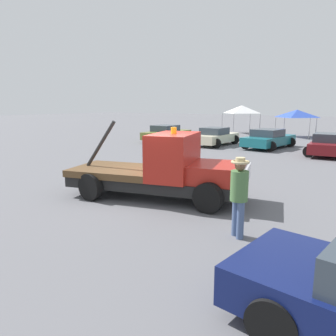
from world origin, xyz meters
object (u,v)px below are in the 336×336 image
tow_truck (166,171)px  person_near_truck (239,191)px  canopy_tent_white (242,109)px  parked_car_cream (215,137)px  parked_car_olive (167,133)px  parked_car_maroon (329,145)px  parked_car_teal (269,139)px  canopy_tent_blue (297,114)px

tow_truck → person_near_truck: size_ratio=3.26×
tow_truck → canopy_tent_white: (-7.45, 24.86, 1.56)m
parked_car_cream → canopy_tent_white: (-2.50, 11.19, 1.84)m
tow_truck → canopy_tent_white: canopy_tent_white is taller
tow_truck → person_near_truck: tow_truck is taller
parked_car_olive → parked_car_maroon: bearing=-93.2°
person_near_truck → parked_car_maroon: bearing=-141.6°
parked_car_cream → parked_car_teal: same height
tow_truck → canopy_tent_blue: 23.82m
person_near_truck → canopy_tent_white: size_ratio=0.61×
parked_car_olive → canopy_tent_blue: size_ratio=1.56×
person_near_truck → parked_car_teal: size_ratio=0.38×
person_near_truck → parked_car_maroon: person_near_truck is taller
parked_car_teal → parked_car_maroon: size_ratio=1.11×
parked_car_olive → parked_car_teal: size_ratio=0.96×
parked_car_olive → parked_car_cream: same height
tow_truck → parked_car_olive: bearing=109.2°
canopy_tent_blue → canopy_tent_white: bearing=169.2°
parked_car_olive → canopy_tent_blue: canopy_tent_blue is taller
person_near_truck → parked_car_teal: (-4.36, 15.99, -0.46)m
tow_truck → canopy_tent_blue: canopy_tent_blue is taller
person_near_truck → canopy_tent_white: 28.61m
parked_car_cream → canopy_tent_blue: 10.72m
parked_car_olive → canopy_tent_blue: bearing=-38.4°
parked_car_cream → tow_truck: bearing=-158.3°
person_near_truck → parked_car_olive: 20.09m
parked_car_olive → parked_car_cream: 4.59m
parked_car_maroon → canopy_tent_blue: bearing=19.7°
parked_car_cream → parked_car_olive: bearing=89.3°
parked_car_cream → parked_car_teal: size_ratio=0.91×
person_near_truck → parked_car_olive: bearing=-103.4°
parked_car_olive → canopy_tent_white: 11.33m
tow_truck → parked_car_teal: 14.38m
parked_car_teal → tow_truck: bearing=-167.4°
person_near_truck → parked_car_cream: 17.36m
parked_car_teal → parked_car_cream: bearing=107.9°
person_near_truck → canopy_tent_blue: size_ratio=0.62×
parked_car_cream → parked_car_teal: bearing=-78.2°
person_near_truck → parked_car_olive: (-12.73, 15.54, -0.46)m
tow_truck → parked_car_maroon: size_ratio=1.38×
canopy_tent_white → parked_car_olive: bearing=-100.7°
parked_car_teal → canopy_tent_blue: bearing=10.4°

